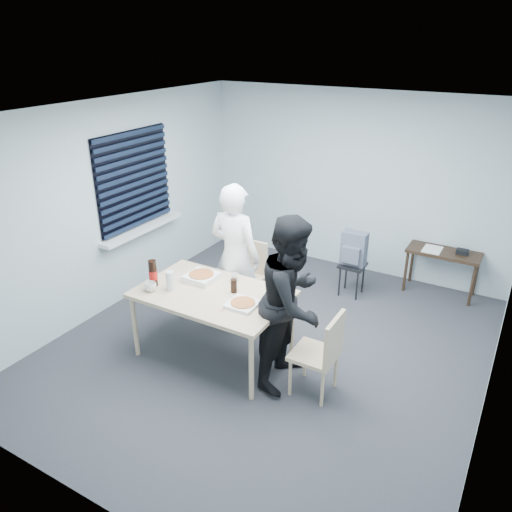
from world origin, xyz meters
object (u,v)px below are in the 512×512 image
Objects in this scene: dining_table at (213,297)px; mug_b at (235,278)px; chair_far at (249,271)px; stool at (352,271)px; soda_bottle at (153,274)px; chair_right at (323,350)px; side_table at (443,257)px; backpack at (354,249)px; person_black at (293,302)px; person_white at (235,257)px; mug_a at (151,287)px.

mug_b reaches higher than dining_table.
chair_far reaches higher than stool.
soda_bottle reaches higher than dining_table.
chair_right reaches higher than side_table.
chair_far reaches higher than dining_table.
soda_bottle reaches higher than mug_b.
mug_b is at bearing -120.37° from backpack.
person_black reaches higher than dining_table.
person_white reaches higher than side_table.
side_table is at bearing 37.90° from chair_far.
stool is at bearing 68.36° from dining_table.
chair_far is at bearing -142.10° from side_table.
person_white and person_black have the same top height.
backpack is at bearing 56.94° from soda_bottle.
chair_far is at bearing 71.71° from soda_bottle.
mug_a is (-1.41, -2.36, 0.15)m from backpack.
chair_right is 8.90× the size of mug_b.
soda_bottle is (-0.64, -0.18, 0.20)m from dining_table.
side_table is 3.84m from soda_bottle.
stool is at bearing 43.21° from chair_far.
mug_a is at bearing -65.00° from soda_bottle.
chair_far is 0.95× the size of side_table.
chair_right is 2.80m from side_table.
backpack is 2.76m from mug_a.
soda_bottle is at bearing -129.88° from backpack.
person_black is 2.83m from side_table.
chair_far reaches higher than mug_b.
mug_b reaches higher than side_table.
chair_right is 0.50× the size of person_white.
soda_bottle is at bearing -175.41° from chair_right.
chair_right reaches higher than mug_b.
mug_b is (0.07, 0.33, 0.11)m from dining_table.
chair_right is at bearing -84.39° from backpack.
dining_table is 1.70× the size of side_table.
chair_far is (-0.21, 1.10, -0.20)m from dining_table.
soda_bottle is at bearing 99.11° from person_black.
dining_table is 1.78× the size of chair_right.
person_white is 1.89× the size of side_table.
mug_a reaches higher than dining_table.
dining_table is 0.67m from mug_a.
backpack is (-0.08, 2.00, -0.21)m from person_black.
stool is 4.52× the size of mug_b.
person_black is 2.01m from backpack.
chair_right is 3.02× the size of soda_bottle.
chair_far is 1.42m from backpack.
backpack reaches higher than chair_right.
soda_bottle reaches higher than chair_far.
chair_right is at bearing 4.59° from soda_bottle.
soda_bottle is at bearing -163.89° from dining_table.
backpack is at bearing -125.21° from person_white.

